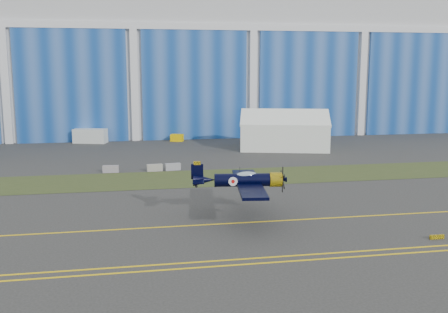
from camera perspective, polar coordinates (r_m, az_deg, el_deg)
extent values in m
plane|color=#363735|center=(49.29, -8.46, -5.99)|extent=(260.00, 260.00, 0.00)
cube|color=#475128|center=(62.88, -8.94, -2.57)|extent=(260.00, 10.00, 0.02)
cube|color=silver|center=(119.49, -9.96, 10.35)|extent=(220.00, 45.00, 30.00)
cube|color=#144598|center=(96.73, -9.72, 7.60)|extent=(220.00, 0.60, 20.00)
cube|color=silver|center=(96.92, -9.90, 13.88)|extent=(220.00, 0.70, 1.20)
cube|color=yellow|center=(44.49, -8.21, -7.69)|extent=(200.00, 0.20, 0.02)
cube|color=yellow|center=(35.53, -7.56, -12.21)|extent=(80.00, 0.20, 0.02)
cube|color=yellow|center=(36.46, -7.64, -11.63)|extent=(80.00, 0.20, 0.02)
cube|color=yellow|center=(44.47, 22.16, -8.11)|extent=(1.20, 0.15, 0.35)
cube|color=silver|center=(95.99, -14.35, 2.18)|extent=(6.18, 3.91, 2.50)
cube|color=#F6C600|center=(95.57, -5.14, 2.05)|extent=(2.55, 2.11, 1.28)
cube|color=gray|center=(68.28, -12.23, -1.34)|extent=(2.04, 0.75, 0.90)
cube|color=#9A978D|center=(68.21, -7.55, -1.21)|extent=(2.05, 0.82, 0.90)
cube|color=gray|center=(68.53, -5.60, -1.13)|extent=(2.07, 0.93, 0.90)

